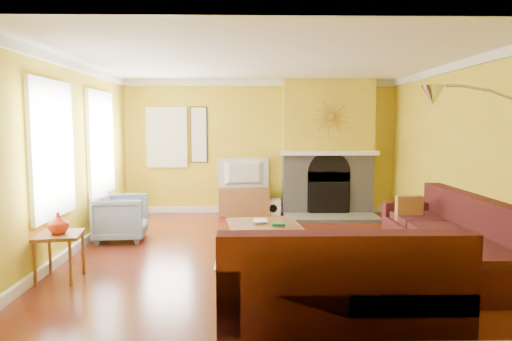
{
  "coord_description": "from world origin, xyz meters",
  "views": [
    {
      "loc": [
        -0.28,
        -6.33,
        1.81
      ],
      "look_at": [
        -0.14,
        0.4,
        1.13
      ],
      "focal_mm": 32.0,
      "sensor_mm": 36.0,
      "label": 1
    }
  ],
  "objects_px": {
    "media_console": "(244,201)",
    "side_table": "(60,257)",
    "sectional_sofa": "(362,238)",
    "armchair": "(121,218)",
    "arc_lamp": "(508,214)",
    "coffee_table": "(264,237)"
  },
  "relations": [
    {
      "from": "media_console",
      "to": "side_table",
      "type": "bearing_deg",
      "value": -119.08
    },
    {
      "from": "sectional_sofa",
      "to": "media_console",
      "type": "height_order",
      "value": "sectional_sofa"
    },
    {
      "from": "armchair",
      "to": "arc_lamp",
      "type": "distance_m",
      "value": 5.37
    },
    {
      "from": "media_console",
      "to": "arc_lamp",
      "type": "xyz_separation_m",
      "value": [
        2.26,
        -5.31,
        0.79
      ]
    },
    {
      "from": "coffee_table",
      "to": "media_console",
      "type": "height_order",
      "value": "media_console"
    },
    {
      "from": "media_console",
      "to": "arc_lamp",
      "type": "bearing_deg",
      "value": -66.99
    },
    {
      "from": "media_console",
      "to": "arc_lamp",
      "type": "distance_m",
      "value": 5.82
    },
    {
      "from": "sectional_sofa",
      "to": "side_table",
      "type": "relative_size",
      "value": 6.2
    },
    {
      "from": "media_console",
      "to": "armchair",
      "type": "relative_size",
      "value": 1.29
    },
    {
      "from": "coffee_table",
      "to": "arc_lamp",
      "type": "bearing_deg",
      "value": -53.91
    },
    {
      "from": "sectional_sofa",
      "to": "armchair",
      "type": "relative_size",
      "value": 4.38
    },
    {
      "from": "sectional_sofa",
      "to": "side_table",
      "type": "xyz_separation_m",
      "value": [
        -3.57,
        -0.11,
        -0.17
      ]
    },
    {
      "from": "coffee_table",
      "to": "arc_lamp",
      "type": "height_order",
      "value": "arc_lamp"
    },
    {
      "from": "sectional_sofa",
      "to": "arc_lamp",
      "type": "bearing_deg",
      "value": -62.85
    },
    {
      "from": "arc_lamp",
      "to": "coffee_table",
      "type": "bearing_deg",
      "value": 126.09
    },
    {
      "from": "coffee_table",
      "to": "arc_lamp",
      "type": "xyz_separation_m",
      "value": [
        1.96,
        -2.69,
        0.86
      ]
    },
    {
      "from": "coffee_table",
      "to": "armchair",
      "type": "xyz_separation_m",
      "value": [
        -2.21,
        0.63,
        0.16
      ]
    },
    {
      "from": "sectional_sofa",
      "to": "coffee_table",
      "type": "xyz_separation_m",
      "value": [
        -1.14,
        1.09,
        -0.25
      ]
    },
    {
      "from": "sectional_sofa",
      "to": "side_table",
      "type": "bearing_deg",
      "value": -178.23
    },
    {
      "from": "armchair",
      "to": "side_table",
      "type": "relative_size",
      "value": 1.41
    },
    {
      "from": "coffee_table",
      "to": "side_table",
      "type": "height_order",
      "value": "side_table"
    },
    {
      "from": "sectional_sofa",
      "to": "media_console",
      "type": "xyz_separation_m",
      "value": [
        -1.44,
        3.72,
        -0.17
      ]
    }
  ]
}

